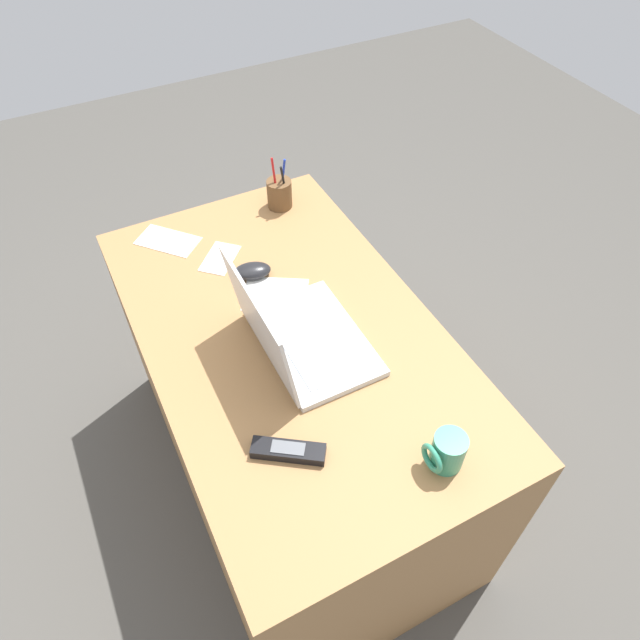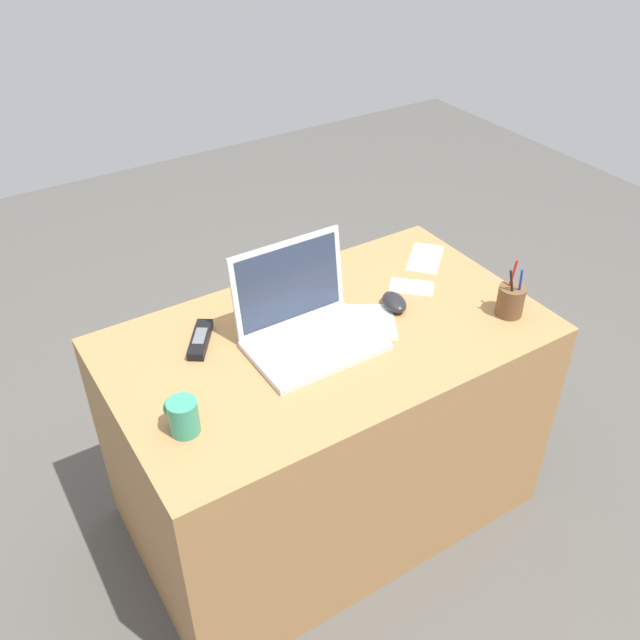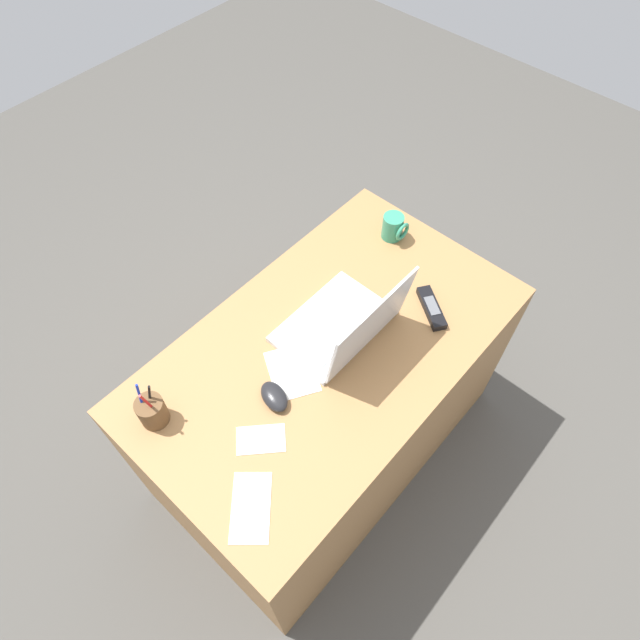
{
  "view_description": "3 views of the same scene",
  "coord_description": "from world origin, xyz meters",
  "views": [
    {
      "loc": [
        -0.9,
        0.38,
        1.84
      ],
      "look_at": [
        -0.04,
        -0.07,
        0.77
      ],
      "focal_mm": 32.47,
      "sensor_mm": 36.0,
      "label": 1
    },
    {
      "loc": [
        -0.84,
        -1.29,
        1.9
      ],
      "look_at": [
        -0.01,
        0.02,
        0.76
      ],
      "focal_mm": 38.96,
      "sensor_mm": 36.0,
      "label": 2
    },
    {
      "loc": [
        0.68,
        0.57,
        2.13
      ],
      "look_at": [
        -0.03,
        -0.06,
        0.77
      ],
      "focal_mm": 31.14,
      "sensor_mm": 36.0,
      "label": 3
    }
  ],
  "objects": [
    {
      "name": "paper_note_right",
      "position": [
        0.34,
        0.06,
        0.72
      ],
      "size": [
        0.15,
        0.15,
        0.0
      ],
      "primitive_type": "cube",
      "rotation": [
        0.0,
        0.0,
        -0.75
      ],
      "color": "white",
      "rests_on": "desk"
    },
    {
      "name": "paper_note_near_laptop",
      "position": [
        0.14,
        -0.02,
        0.72
      ],
      "size": [
        0.2,
        0.21,
        0.0
      ],
      "primitive_type": "cube",
      "rotation": [
        0.0,
        0.0,
        -0.54
      ],
      "color": "white",
      "rests_on": "desk"
    },
    {
      "name": "pen_holder",
      "position": [
        0.49,
        -0.2,
        0.77
      ],
      "size": [
        0.08,
        0.08,
        0.17
      ],
      "color": "brown",
      "rests_on": "desk"
    },
    {
      "name": "laptop",
      "position": [
        -0.06,
        0.01,
        0.78
      ],
      "size": [
        0.35,
        0.27,
        0.26
      ],
      "color": "silver",
      "rests_on": "desk"
    },
    {
      "name": "coffee_mug_white",
      "position": [
        -0.49,
        -0.13,
        0.77
      ],
      "size": [
        0.07,
        0.08,
        0.09
      ],
      "color": "#338C6B",
      "rests_on": "desk"
    },
    {
      "name": "cordless_phone",
      "position": [
        -0.32,
        0.15,
        0.74
      ],
      "size": [
        0.13,
        0.16,
        0.03
      ],
      "color": "black",
      "rests_on": "desk"
    },
    {
      "name": "computer_mouse",
      "position": [
        0.23,
        0.01,
        0.74
      ],
      "size": [
        0.09,
        0.12,
        0.04
      ],
      "primitive_type": "ellipsoid",
      "rotation": [
        0.0,
        0.0,
        -0.27
      ],
      "color": "black",
      "rests_on": "desk"
    },
    {
      "name": "ground_plane",
      "position": [
        0.0,
        0.0,
        0.0
      ],
      "size": [
        6.0,
        6.0,
        0.0
      ],
      "primitive_type": "plane",
      "color": "#4C4944"
    },
    {
      "name": "desk",
      "position": [
        0.0,
        0.0,
        0.36
      ],
      "size": [
        1.22,
        0.72,
        0.72
      ],
      "primitive_type": "cube",
      "color": "#9E7042",
      "rests_on": "ground"
    },
    {
      "name": "paper_note_left",
      "position": [
        0.49,
        0.17,
        0.72
      ],
      "size": [
        0.2,
        0.19,
        0.0
      ],
      "primitive_type": "cube",
      "rotation": [
        0.0,
        0.0,
        0.73
      ],
      "color": "white",
      "rests_on": "desk"
    }
  ]
}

